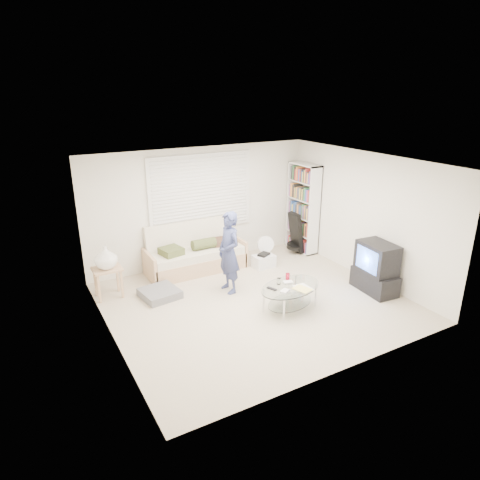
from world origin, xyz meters
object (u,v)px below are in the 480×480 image
futon_sofa (195,255)px  coffee_table (290,291)px  bookshelf (303,208)px  tv_unit (376,268)px

futon_sofa → coffee_table: size_ratio=1.56×
bookshelf → tv_unit: 2.50m
futon_sofa → coffee_table: bearing=-73.0°
bookshelf → coffee_table: bearing=-130.8°
futon_sofa → tv_unit: 3.62m
tv_unit → bookshelf: bearing=87.1°
tv_unit → coffee_table: (-1.81, 0.20, -0.11)m
futon_sofa → coffee_table: futon_sofa is taller
futon_sofa → bookshelf: (2.66, -0.14, 0.69)m
futon_sofa → tv_unit: bearing=-45.4°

